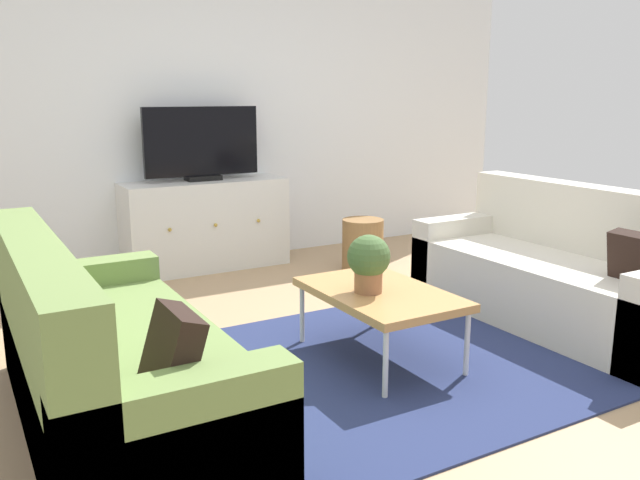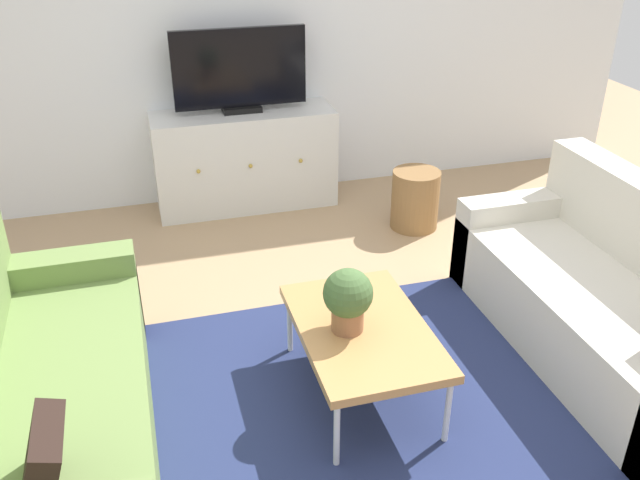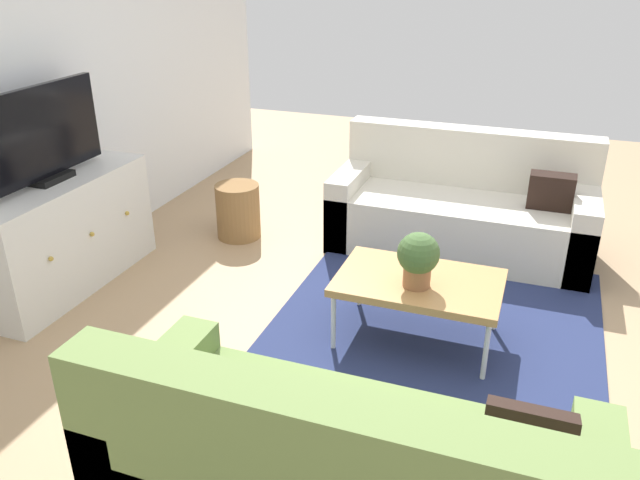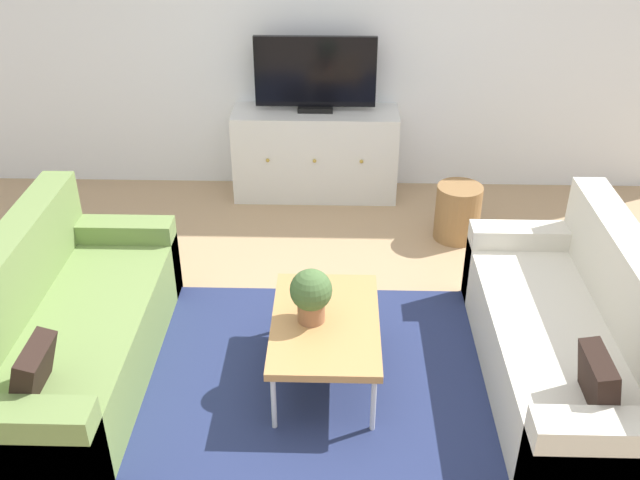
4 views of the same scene
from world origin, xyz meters
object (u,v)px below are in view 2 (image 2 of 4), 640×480
at_px(wicker_basket, 415,199).
at_px(tv_console, 245,159).
at_px(potted_plant, 348,298).
at_px(couch_left_side, 30,411).
at_px(flat_screen_tv, 240,71).
at_px(couch_right_side, 618,306).
at_px(coffee_table, 363,332).

bearing_deg(wicker_basket, tv_console, 146.90).
bearing_deg(potted_plant, wicker_basket, 57.26).
bearing_deg(wicker_basket, couch_left_side, -145.78).
xyz_separation_m(flat_screen_tv, wicker_basket, (1.09, -0.73, -0.82)).
xyz_separation_m(potted_plant, flat_screen_tv, (-0.05, 2.35, 0.46)).
bearing_deg(tv_console, wicker_basket, -33.10).
xyz_separation_m(couch_right_side, flat_screen_tv, (-1.52, 2.39, 0.75)).
bearing_deg(potted_plant, tv_console, 91.34).
xyz_separation_m(couch_right_side, potted_plant, (-1.47, 0.04, 0.29)).
height_order(couch_right_side, wicker_basket, couch_right_side).
height_order(couch_left_side, potted_plant, couch_left_side).
bearing_deg(couch_left_side, wicker_basket, 34.22).
distance_m(coffee_table, flat_screen_tv, 2.45).
bearing_deg(tv_console, flat_screen_tv, 90.00).
relative_size(couch_left_side, potted_plant, 5.98).
distance_m(flat_screen_tv, wicker_basket, 1.55).
relative_size(couch_left_side, couch_right_side, 1.00).
bearing_deg(tv_console, couch_right_side, -57.35).
bearing_deg(wicker_basket, potted_plant, -122.74).
bearing_deg(wicker_basket, couch_right_side, -75.57).
bearing_deg(couch_left_side, flat_screen_tv, 60.61).
relative_size(potted_plant, flat_screen_tv, 0.32).
bearing_deg(tv_console, couch_left_side, -119.60).
height_order(couch_left_side, tv_console, couch_left_side).
relative_size(potted_plant, wicker_basket, 0.73).
distance_m(couch_left_side, tv_console, 2.73).
relative_size(tv_console, wicker_basket, 3.14).
xyz_separation_m(coffee_table, flat_screen_tv, (-0.13, 2.35, 0.67)).
relative_size(couch_left_side, tv_console, 1.39).
distance_m(couch_right_side, coffee_table, 1.39).
xyz_separation_m(coffee_table, tv_console, (-0.13, 2.33, 0.00)).
xyz_separation_m(couch_left_side, tv_console, (1.35, 2.37, 0.08)).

